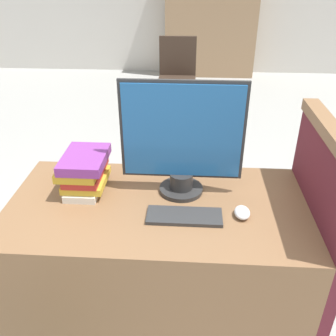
{
  "coord_description": "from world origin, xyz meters",
  "views": [
    {
      "loc": [
        0.14,
        -0.99,
        1.7
      ],
      "look_at": [
        0.05,
        0.31,
        0.96
      ],
      "focal_mm": 40.0,
      "sensor_mm": 36.0,
      "label": 1
    }
  ],
  "objects_px": {
    "mouse": "(242,212)",
    "keyboard": "(184,216)",
    "monitor": "(182,140)",
    "far_chair": "(177,73)",
    "book_stack": "(85,171)"
  },
  "relations": [
    {
      "from": "monitor",
      "to": "book_stack",
      "type": "xyz_separation_m",
      "value": [
        -0.44,
        -0.01,
        -0.16
      ]
    },
    {
      "from": "monitor",
      "to": "mouse",
      "type": "bearing_deg",
      "value": -34.48
    },
    {
      "from": "mouse",
      "to": "book_stack",
      "type": "height_order",
      "value": "book_stack"
    },
    {
      "from": "monitor",
      "to": "far_chair",
      "type": "height_order",
      "value": "monitor"
    },
    {
      "from": "far_chair",
      "to": "mouse",
      "type": "bearing_deg",
      "value": -141.43
    },
    {
      "from": "keyboard",
      "to": "far_chair",
      "type": "relative_size",
      "value": 0.35
    },
    {
      "from": "keyboard",
      "to": "mouse",
      "type": "height_order",
      "value": "mouse"
    },
    {
      "from": "monitor",
      "to": "mouse",
      "type": "distance_m",
      "value": 0.39
    },
    {
      "from": "monitor",
      "to": "keyboard",
      "type": "bearing_deg",
      "value": -84.28
    },
    {
      "from": "book_stack",
      "to": "keyboard",
      "type": "bearing_deg",
      "value": -23.26
    },
    {
      "from": "monitor",
      "to": "keyboard",
      "type": "relative_size",
      "value": 1.71
    },
    {
      "from": "mouse",
      "to": "keyboard",
      "type": "bearing_deg",
      "value": -173.71
    },
    {
      "from": "book_stack",
      "to": "monitor",
      "type": "bearing_deg",
      "value": 0.8
    },
    {
      "from": "monitor",
      "to": "far_chair",
      "type": "bearing_deg",
      "value": 92.77
    },
    {
      "from": "keyboard",
      "to": "book_stack",
      "type": "bearing_deg",
      "value": 156.74
    }
  ]
}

